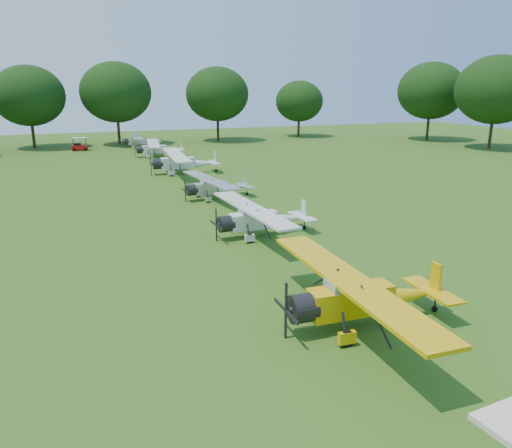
{
  "coord_description": "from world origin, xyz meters",
  "views": [
    {
      "loc": [
        -9.91,
        -26.82,
        9.48
      ],
      "look_at": [
        0.14,
        -0.02,
        1.4
      ],
      "focal_mm": 35.0,
      "sensor_mm": 36.0,
      "label": 1
    }
  ],
  "objects_px": {
    "aircraft_5": "(183,161)",
    "golf_cart": "(80,146)",
    "aircraft_6": "(158,148)",
    "aircraft_4": "(216,186)",
    "aircraft_2": "(363,294)",
    "aircraft_3": "(260,217)",
    "aircraft_7": "(140,140)"
  },
  "relations": [
    {
      "from": "aircraft_5",
      "to": "aircraft_6",
      "type": "bearing_deg",
      "value": 95.01
    },
    {
      "from": "aircraft_4",
      "to": "aircraft_7",
      "type": "distance_m",
      "value": 38.57
    },
    {
      "from": "aircraft_4",
      "to": "golf_cart",
      "type": "xyz_separation_m",
      "value": [
        -9.89,
        37.51,
        -0.47
      ]
    },
    {
      "from": "aircraft_2",
      "to": "aircraft_4",
      "type": "bearing_deg",
      "value": 89.16
    },
    {
      "from": "aircraft_7",
      "to": "aircraft_3",
      "type": "bearing_deg",
      "value": -86.86
    },
    {
      "from": "aircraft_6",
      "to": "golf_cart",
      "type": "relative_size",
      "value": 4.5
    },
    {
      "from": "golf_cart",
      "to": "aircraft_6",
      "type": "bearing_deg",
      "value": -43.27
    },
    {
      "from": "aircraft_2",
      "to": "aircraft_5",
      "type": "height_order",
      "value": "aircraft_5"
    },
    {
      "from": "aircraft_5",
      "to": "aircraft_4",
      "type": "bearing_deg",
      "value": -86.5
    },
    {
      "from": "aircraft_2",
      "to": "aircraft_7",
      "type": "distance_m",
      "value": 62.98
    },
    {
      "from": "aircraft_2",
      "to": "golf_cart",
      "type": "height_order",
      "value": "aircraft_2"
    },
    {
      "from": "aircraft_2",
      "to": "aircraft_5",
      "type": "distance_m",
      "value": 37.58
    },
    {
      "from": "aircraft_7",
      "to": "aircraft_4",
      "type": "bearing_deg",
      "value": -86.19
    },
    {
      "from": "aircraft_3",
      "to": "aircraft_7",
      "type": "height_order",
      "value": "aircraft_3"
    },
    {
      "from": "aircraft_6",
      "to": "golf_cart",
      "type": "xyz_separation_m",
      "value": [
        -9.66,
        10.56,
        -0.57
      ]
    },
    {
      "from": "aircraft_2",
      "to": "aircraft_3",
      "type": "xyz_separation_m",
      "value": [
        0.63,
        13.06,
        -0.13
      ]
    },
    {
      "from": "aircraft_7",
      "to": "golf_cart",
      "type": "height_order",
      "value": "golf_cart"
    },
    {
      "from": "aircraft_2",
      "to": "aircraft_3",
      "type": "height_order",
      "value": "aircraft_2"
    },
    {
      "from": "aircraft_2",
      "to": "golf_cart",
      "type": "relative_size",
      "value": 4.99
    },
    {
      "from": "aircraft_2",
      "to": "aircraft_5",
      "type": "bearing_deg",
      "value": 89.82
    },
    {
      "from": "aircraft_6",
      "to": "aircraft_7",
      "type": "relative_size",
      "value": 1.14
    },
    {
      "from": "aircraft_4",
      "to": "aircraft_6",
      "type": "distance_m",
      "value": 26.95
    },
    {
      "from": "aircraft_4",
      "to": "aircraft_5",
      "type": "height_order",
      "value": "aircraft_5"
    },
    {
      "from": "golf_cart",
      "to": "aircraft_4",
      "type": "bearing_deg",
      "value": -70.95
    },
    {
      "from": "aircraft_5",
      "to": "golf_cart",
      "type": "distance_m",
      "value": 26.33
    },
    {
      "from": "aircraft_5",
      "to": "aircraft_7",
      "type": "relative_size",
      "value": 1.3
    },
    {
      "from": "aircraft_2",
      "to": "aircraft_7",
      "type": "relative_size",
      "value": 1.26
    },
    {
      "from": "aircraft_7",
      "to": "aircraft_6",
      "type": "bearing_deg",
      "value": -83.93
    },
    {
      "from": "aircraft_2",
      "to": "aircraft_7",
      "type": "height_order",
      "value": "aircraft_2"
    },
    {
      "from": "aircraft_2",
      "to": "aircraft_6",
      "type": "distance_m",
      "value": 51.38
    },
    {
      "from": "aircraft_4",
      "to": "aircraft_6",
      "type": "xyz_separation_m",
      "value": [
        -0.23,
        26.95,
        0.1
      ]
    },
    {
      "from": "aircraft_6",
      "to": "aircraft_5",
      "type": "bearing_deg",
      "value": -81.86
    }
  ]
}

